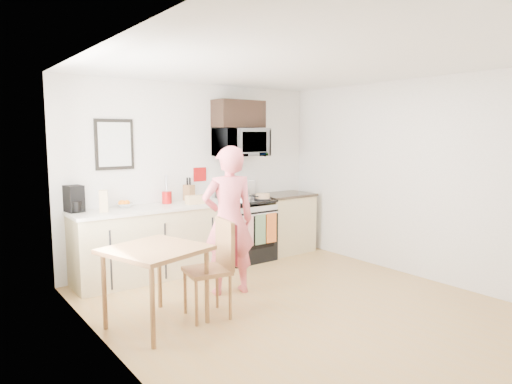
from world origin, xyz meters
TOP-DOWN VIEW (x-y plane):
  - floor at (0.00, 0.00)m, footprint 4.60×4.60m
  - back_wall at (0.00, 2.30)m, footprint 4.00×0.04m
  - left_wall at (-2.00, 0.00)m, footprint 0.04×4.60m
  - right_wall at (2.00, 0.00)m, footprint 0.04×4.60m
  - ceiling at (0.00, 0.00)m, footprint 4.00×4.60m
  - window at (-1.96, 0.80)m, footprint 0.06×1.40m
  - cabinet_left at (-0.80, 2.00)m, footprint 2.10×0.60m
  - countertop_left at (-0.80, 2.00)m, footprint 2.14×0.64m
  - cabinet_right at (1.43, 2.00)m, footprint 0.84×0.60m
  - countertop_right at (1.43, 2.00)m, footprint 0.88×0.64m
  - range at (0.63, 1.98)m, footprint 0.76×0.70m
  - microwave at (0.63, 2.08)m, footprint 0.76×0.51m
  - upper_cabinet at (0.63, 2.12)m, footprint 0.76×0.35m
  - wall_art at (-1.20, 2.28)m, footprint 0.50×0.04m
  - wall_trivet at (0.05, 2.28)m, footprint 0.20×0.02m
  - person at (-0.36, 0.90)m, footprint 0.72×0.57m
  - dining_table at (-1.46, 0.52)m, footprint 0.91×0.91m
  - chair at (-0.80, 0.40)m, footprint 0.53×0.49m
  - knife_block at (-0.17, 2.21)m, footprint 0.13×0.16m
  - utensil_crock at (-0.55, 2.15)m, footprint 0.13×0.13m
  - fruit_bowl at (-1.13, 2.18)m, footprint 0.25×0.25m
  - milk_carton at (-1.46, 1.98)m, footprint 0.13×0.13m
  - coffee_maker at (-1.75, 2.19)m, footprint 0.21×0.29m
  - bread_bag at (-0.22, 1.89)m, footprint 0.31×0.16m
  - cake at (0.82, 1.79)m, footprint 0.26×0.26m
  - kettle at (0.43, 2.07)m, footprint 0.20×0.20m
  - pot at (0.45, 1.75)m, footprint 0.21×0.33m

SIDE VIEW (x-z plane):
  - floor at x=0.00m, z-range 0.00..0.00m
  - range at x=0.63m, z-range -0.14..1.02m
  - cabinet_left at x=-0.80m, z-range 0.00..0.90m
  - cabinet_right at x=1.43m, z-range 0.00..0.90m
  - chair at x=-0.80m, z-range 0.15..1.15m
  - dining_table at x=-1.46m, z-range 0.30..1.09m
  - person at x=-0.36m, z-range 0.00..1.75m
  - countertop_left at x=-0.80m, z-range 0.90..0.94m
  - countertop_right at x=1.43m, z-range 0.90..0.94m
  - cake at x=0.82m, z-range 0.92..1.01m
  - pot at x=0.45m, z-range 0.93..1.03m
  - fruit_bowl at x=-1.13m, z-range 0.93..1.03m
  - bread_bag at x=-0.22m, z-range 0.94..1.05m
  - kettle at x=0.43m, z-range 0.91..1.16m
  - knife_block at x=-0.17m, z-range 0.94..1.17m
  - milk_carton at x=-1.46m, z-range 0.94..1.21m
  - coffee_maker at x=-1.75m, z-range 0.93..1.25m
  - utensil_crock at x=-0.55m, z-range 0.90..1.30m
  - back_wall at x=0.00m, z-range 0.00..2.60m
  - left_wall at x=-2.00m, z-range 0.00..2.60m
  - right_wall at x=2.00m, z-range 0.00..2.60m
  - wall_trivet at x=0.05m, z-range 1.20..1.40m
  - window at x=-1.96m, z-range 0.80..2.30m
  - wall_art at x=-1.20m, z-range 1.43..2.08m
  - microwave at x=0.63m, z-range 1.55..1.97m
  - upper_cabinet at x=0.63m, z-range 1.98..2.38m
  - ceiling at x=0.00m, z-range 2.58..2.62m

